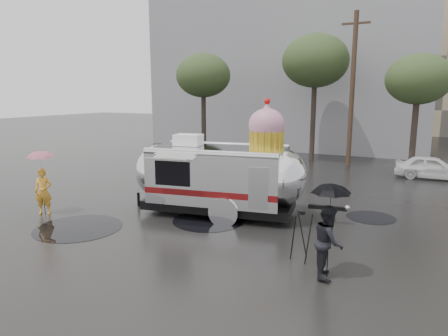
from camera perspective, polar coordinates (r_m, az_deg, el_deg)
The scene contains 14 objects.
ground at distance 13.30m, azimuth -3.94°, elevation -8.53°, with size 120.00×120.00×0.00m, color black.
puddles at distance 13.79m, azimuth -6.60°, elevation -7.84°, with size 10.76×7.72×0.01m.
grey_building at distance 36.40m, azimuth 10.10°, elevation 13.86°, with size 22.00×12.00×13.00m, color slate.
utility_pole at distance 25.12m, azimuth 17.85°, elevation 10.74°, with size 1.60×0.28×9.00m.
tree_left at distance 27.35m, azimuth -2.98°, elevation 12.99°, with size 3.64×3.64×6.95m.
tree_mid at distance 26.67m, azimuth 12.93°, elevation 14.64°, with size 4.20×4.20×8.03m.
tree_right at distance 23.83m, azimuth 26.03°, elevation 11.26°, with size 3.36×3.36×6.42m.
barricade_row at distance 24.27m, azimuth -3.40°, elevation 1.53°, with size 4.30×0.80×1.00m.
airstream_trailer at distance 14.43m, azimuth -0.34°, elevation -0.78°, with size 7.88×3.82×4.29m.
person_left at distance 15.94m, azimuth -24.39°, elevation -3.07°, with size 0.61×0.40×1.69m, color gold.
umbrella_pink at distance 15.74m, azimuth -24.70°, elevation 0.89°, with size 1.21×1.21×2.37m.
person_right at distance 9.97m, azimuth 14.69°, elevation -10.12°, with size 0.85×0.47×1.77m, color black.
umbrella_black at distance 9.66m, azimuth 14.98°, elevation -4.26°, with size 1.14×1.14×2.33m.
tripod at distance 10.79m, azimuth 11.01°, elevation -8.96°, with size 0.56×0.53×1.36m.
Camera 1 is at (6.39, -10.82, 4.36)m, focal length 32.00 mm.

